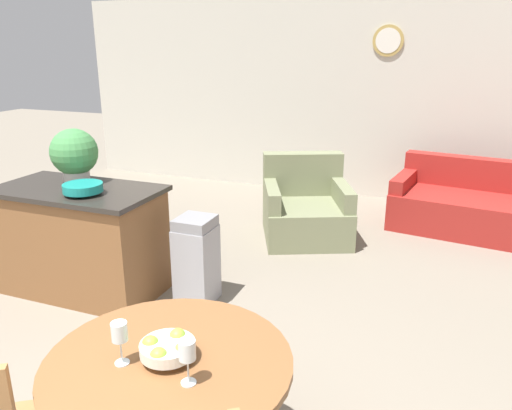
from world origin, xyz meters
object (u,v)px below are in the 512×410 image
(trash_bin, at_px, (196,260))
(dining_table, at_px, (170,391))
(wine_glass_right, at_px, (187,352))
(kitchen_island, at_px, (82,240))
(wine_glass_left, at_px, (120,334))
(potted_plant, at_px, (74,154))
(teal_bowl, at_px, (83,188))
(fruit_bowl, at_px, (168,348))
(armchair, at_px, (305,211))
(couch, at_px, (494,210))

(trash_bin, bearing_deg, dining_table, -65.61)
(wine_glass_right, height_order, kitchen_island, wine_glass_right)
(wine_glass_left, bearing_deg, dining_table, 29.82)
(potted_plant, bearing_deg, kitchen_island, -53.87)
(kitchen_island, relative_size, teal_bowl, 4.51)
(kitchen_island, xyz_separation_m, teal_bowl, (0.19, -0.13, 0.52))
(dining_table, distance_m, potted_plant, 2.61)
(fruit_bowl, height_order, teal_bowl, teal_bowl)
(fruit_bowl, distance_m, potted_plant, 2.57)
(potted_plant, bearing_deg, teal_bowl, -43.56)
(dining_table, height_order, fruit_bowl, fruit_bowl)
(potted_plant, bearing_deg, dining_table, -41.87)
(wine_glass_right, bearing_deg, dining_table, 145.37)
(wine_glass_right, xyz_separation_m, kitchen_island, (-1.94, 1.65, -0.42))
(teal_bowl, xyz_separation_m, armchair, (1.24, 2.08, -0.69))
(trash_bin, distance_m, armchair, 1.82)
(trash_bin, xyz_separation_m, couch, (2.39, 2.62, -0.09))
(wine_glass_left, distance_m, couch, 4.83)
(wine_glass_left, relative_size, potted_plant, 0.43)
(wine_glass_right, relative_size, couch, 0.09)
(armchair, bearing_deg, wine_glass_left, -111.06)
(wine_glass_right, distance_m, couch, 4.73)
(trash_bin, bearing_deg, teal_bowl, -159.35)
(couch, bearing_deg, teal_bowl, -129.26)
(potted_plant, bearing_deg, fruit_bowl, -41.88)
(dining_table, bearing_deg, wine_glass_right, -34.63)
(wine_glass_left, bearing_deg, teal_bowl, 133.31)
(dining_table, height_order, couch, couch)
(dining_table, distance_m, wine_glass_left, 0.37)
(dining_table, bearing_deg, couch, 69.65)
(kitchen_island, height_order, couch, kitchen_island)
(armchair, bearing_deg, kitchen_island, -150.23)
(fruit_bowl, relative_size, wine_glass_left, 1.22)
(wine_glass_right, xyz_separation_m, teal_bowl, (-1.76, 1.53, 0.09))
(kitchen_island, relative_size, trash_bin, 1.88)
(couch, bearing_deg, kitchen_island, -132.14)
(wine_glass_left, height_order, trash_bin, wine_glass_left)
(wine_glass_right, bearing_deg, trash_bin, 117.20)
(dining_table, relative_size, wine_glass_left, 5.52)
(wine_glass_right, height_order, teal_bowl, teal_bowl)
(fruit_bowl, relative_size, couch, 0.11)
(trash_bin, bearing_deg, couch, 47.65)
(fruit_bowl, height_order, potted_plant, potted_plant)
(kitchen_island, distance_m, couch, 4.40)
(kitchen_island, bearing_deg, armchair, 53.71)
(kitchen_island, bearing_deg, fruit_bowl, -40.93)
(fruit_bowl, xyz_separation_m, couch, (1.61, 4.35, -0.53))
(armchair, bearing_deg, trash_bin, -127.58)
(teal_bowl, bearing_deg, couch, 42.43)
(fruit_bowl, xyz_separation_m, kitchen_island, (-1.78, 1.54, -0.33))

